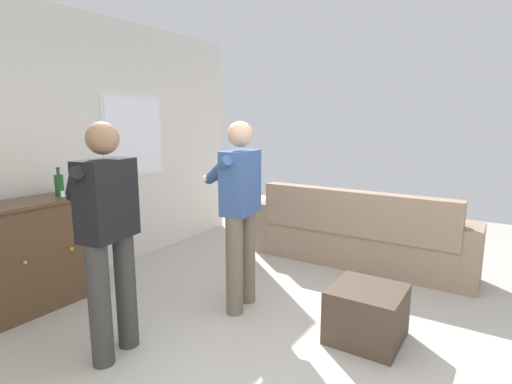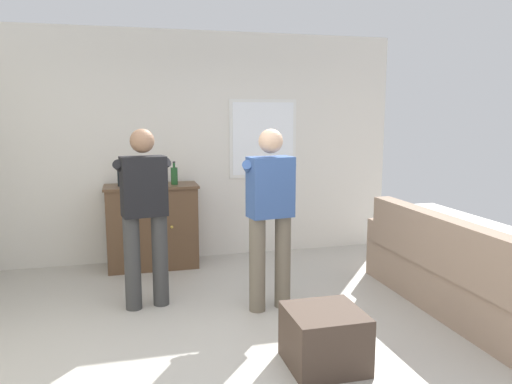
% 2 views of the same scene
% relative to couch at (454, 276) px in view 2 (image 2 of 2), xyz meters
% --- Properties ---
extents(ground, '(10.40, 10.40, 0.00)m').
position_rel_couch_xyz_m(ground, '(-2.03, -0.19, -0.35)').
color(ground, '#B2ADA3').
extents(wall_back_with_window, '(5.20, 0.15, 2.80)m').
position_rel_couch_xyz_m(wall_back_with_window, '(-2.01, 2.47, 1.05)').
color(wall_back_with_window, silver).
rests_on(wall_back_with_window, ground).
extents(couch, '(0.57, 2.54, 0.92)m').
position_rel_couch_xyz_m(couch, '(0.00, 0.00, 0.00)').
color(couch, gray).
rests_on(couch, ground).
extents(sideboard_cabinet, '(1.07, 0.49, 0.99)m').
position_rel_couch_xyz_m(sideboard_cabinet, '(-2.58, 2.11, 0.14)').
color(sideboard_cabinet, brown).
rests_on(sideboard_cabinet, ground).
extents(bottle_wine_green, '(0.08, 0.08, 0.33)m').
position_rel_couch_xyz_m(bottle_wine_green, '(-2.91, 2.10, 0.75)').
color(bottle_wine_green, black).
rests_on(bottle_wine_green, sideboard_cabinet).
extents(bottle_liquor_amber, '(0.08, 0.08, 0.27)m').
position_rel_couch_xyz_m(bottle_liquor_amber, '(-2.31, 2.09, 0.74)').
color(bottle_liquor_amber, '#1E4C23').
rests_on(bottle_liquor_amber, sideboard_cabinet).
extents(ottoman, '(0.53, 0.53, 0.42)m').
position_rel_couch_xyz_m(ottoman, '(-1.51, -0.59, -0.14)').
color(ottoman, '#47382D').
rests_on(ottoman, ground).
extents(person_standing_left, '(0.55, 0.50, 1.68)m').
position_rel_couch_xyz_m(person_standing_left, '(-2.70, 0.88, 0.58)').
color(person_standing_left, '#383838').
rests_on(person_standing_left, ground).
extents(person_standing_right, '(0.55, 0.50, 1.68)m').
position_rel_couch_xyz_m(person_standing_right, '(-1.59, 0.55, 0.58)').
color(person_standing_right, '#6B6051').
rests_on(person_standing_right, ground).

